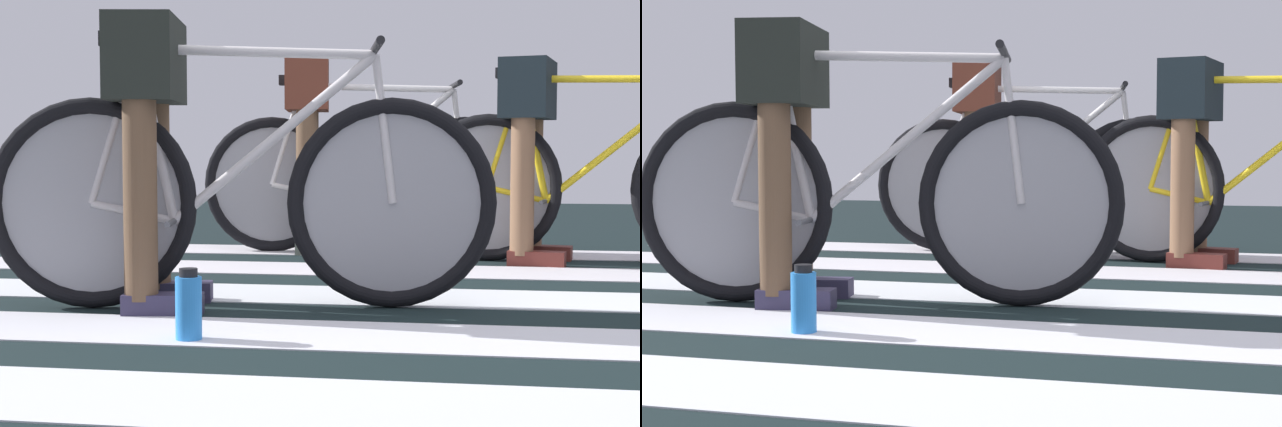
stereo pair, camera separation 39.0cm
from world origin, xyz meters
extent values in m
cube|color=black|center=(0.00, 0.00, 0.01)|extent=(18.00, 14.00, 0.02)
cube|color=silver|center=(-0.10, -0.97, 0.02)|extent=(5.20, 0.44, 0.00)
cube|color=silver|center=(0.06, -0.22, 0.02)|extent=(5.20, 0.44, 0.00)
cube|color=silver|center=(-0.11, 0.53, 0.02)|extent=(5.20, 0.44, 0.00)
cube|color=silver|center=(0.13, 1.29, 0.02)|extent=(5.20, 0.44, 0.00)
cube|color=silver|center=(0.13, 2.07, 0.02)|extent=(5.20, 0.44, 0.00)
torus|color=black|center=(-0.98, 0.13, 0.38)|extent=(0.72, 0.18, 0.72)
torus|color=black|center=(0.03, 0.30, 0.38)|extent=(0.72, 0.18, 0.72)
cylinder|color=gray|center=(-0.98, 0.13, 0.38)|extent=(0.60, 0.11, 0.61)
cylinder|color=gray|center=(0.03, 0.30, 0.38)|extent=(0.60, 0.11, 0.61)
cylinder|color=#BDB8BA|center=(-0.43, 0.22, 0.89)|extent=(0.80, 0.17, 0.05)
cylinder|color=#BDB8BA|center=(-0.37, 0.23, 0.60)|extent=(0.70, 0.15, 0.59)
cylinder|color=#BDB8BA|center=(-0.76, 0.17, 0.61)|extent=(0.16, 0.06, 0.59)
cylinder|color=#BDB8BA|center=(-0.84, 0.15, 0.35)|extent=(0.29, 0.07, 0.09)
cylinder|color=#BDB8BA|center=(-0.90, 0.14, 0.64)|extent=(0.19, 0.06, 0.53)
cylinder|color=#BDB8BA|center=(0.00, 0.30, 0.63)|extent=(0.09, 0.04, 0.50)
cube|color=black|center=(-0.82, 0.16, 0.93)|extent=(0.25, 0.13, 0.05)
cylinder|color=black|center=(-0.03, 0.29, 0.90)|extent=(0.11, 0.52, 0.03)
cylinder|color=#4C4C51|center=(-0.70, 0.18, 0.32)|extent=(0.08, 0.34, 0.02)
cylinder|color=brown|center=(-0.81, 0.30, 0.51)|extent=(0.11, 0.11, 0.89)
cylinder|color=brown|center=(-0.77, 0.02, 0.51)|extent=(0.11, 0.11, 0.89)
cube|color=black|center=(-0.79, 0.16, 0.86)|extent=(0.29, 0.44, 0.28)
cube|color=#2F2A45|center=(-0.74, 0.31, 0.06)|extent=(0.27, 0.14, 0.07)
cube|color=#2F2A45|center=(-0.70, 0.03, 0.06)|extent=(0.27, 0.14, 0.07)
torus|color=black|center=(0.37, 1.76, 0.38)|extent=(0.71, 0.20, 0.72)
cylinder|color=gray|center=(0.37, 1.76, 0.38)|extent=(0.60, 0.13, 0.61)
cylinder|color=yellow|center=(0.92, 1.65, 0.89)|extent=(0.79, 0.20, 0.05)
cylinder|color=yellow|center=(0.59, 1.72, 0.61)|extent=(0.16, 0.06, 0.59)
cylinder|color=yellow|center=(0.51, 1.73, 0.35)|extent=(0.29, 0.08, 0.09)
cylinder|color=yellow|center=(0.45, 1.75, 0.64)|extent=(0.19, 0.06, 0.53)
cube|color=black|center=(0.53, 1.73, 0.93)|extent=(0.25, 0.14, 0.05)
cylinder|color=#4C4C51|center=(0.64, 1.71, 0.32)|extent=(0.09, 0.34, 0.02)
cylinder|color=brown|center=(0.58, 1.86, 0.51)|extent=(0.11, 0.11, 0.88)
cylinder|color=brown|center=(0.53, 1.59, 0.51)|extent=(0.11, 0.11, 0.88)
cube|color=black|center=(0.56, 1.72, 0.85)|extent=(0.30, 0.45, 0.28)
cube|color=#5C241E|center=(0.65, 1.85, 0.06)|extent=(0.27, 0.15, 0.07)
cube|color=#5C241E|center=(0.60, 1.57, 0.06)|extent=(0.27, 0.15, 0.07)
torus|color=black|center=(-0.75, 2.01, 0.38)|extent=(0.72, 0.15, 0.72)
torus|color=black|center=(0.26, 2.15, 0.38)|extent=(0.72, 0.15, 0.72)
cylinder|color=gray|center=(-0.75, 2.01, 0.38)|extent=(0.60, 0.09, 0.61)
cylinder|color=gray|center=(0.26, 2.15, 0.38)|extent=(0.60, 0.09, 0.61)
cylinder|color=white|center=(-0.20, 2.09, 0.89)|extent=(0.80, 0.14, 0.05)
cylinder|color=white|center=(-0.14, 2.10, 0.60)|extent=(0.70, 0.13, 0.59)
cylinder|color=white|center=(-0.54, 2.04, 0.61)|extent=(0.16, 0.05, 0.59)
cylinder|color=white|center=(-0.62, 2.03, 0.35)|extent=(0.29, 0.07, 0.09)
cylinder|color=white|center=(-0.67, 2.02, 0.64)|extent=(0.19, 0.05, 0.53)
cylinder|color=white|center=(0.23, 2.15, 0.63)|extent=(0.09, 0.04, 0.50)
cube|color=black|center=(-0.60, 2.03, 0.93)|extent=(0.25, 0.12, 0.05)
cylinder|color=black|center=(0.20, 2.14, 0.90)|extent=(0.10, 0.52, 0.03)
cylinder|color=#4C4C51|center=(-0.48, 2.05, 0.32)|extent=(0.07, 0.34, 0.02)
cylinder|color=brown|center=(-0.58, 2.18, 0.54)|extent=(0.11, 0.11, 0.94)
cylinder|color=brown|center=(-0.55, 1.90, 0.54)|extent=(0.11, 0.11, 0.94)
cube|color=#582A1D|center=(-0.57, 2.04, 0.91)|extent=(0.27, 0.44, 0.28)
cube|color=#61675B|center=(-0.52, 2.19, 0.06)|extent=(0.27, 0.13, 0.07)
cube|color=#61675B|center=(-0.48, 1.91, 0.06)|extent=(0.27, 0.13, 0.07)
cylinder|color=#2B84E1|center=(-0.49, -0.36, 0.11)|extent=(0.08, 0.08, 0.18)
cylinder|color=black|center=(-0.49, -0.36, 0.21)|extent=(0.05, 0.05, 0.02)
camera|label=1|loc=(0.29, -2.91, 0.55)|focal=53.15mm
camera|label=2|loc=(0.68, -2.91, 0.55)|focal=53.15mm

